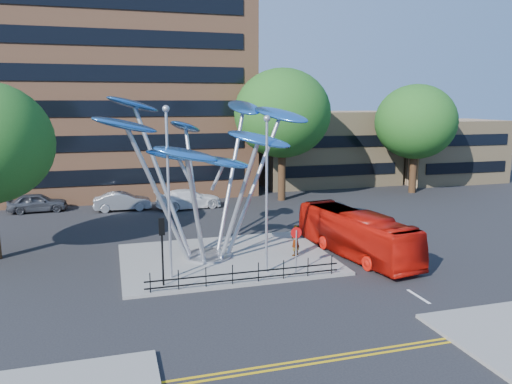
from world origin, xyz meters
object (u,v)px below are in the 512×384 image
object	(u,v)px
parked_car_left	(37,202)
tree_right	(282,113)
leaf_sculpture	(204,142)
traffic_light_island	(162,237)
street_lamp_right	(267,180)
pedestrian	(295,240)
tree_far	(416,122)
street_lamp_left	(168,178)
parked_car_mid	(123,201)
no_entry_sign_island	(296,242)
red_bus	(356,234)
parked_car_right	(189,199)

from	to	relation	value
parked_car_left	tree_right	bearing A→B (deg)	-95.27
leaf_sculpture	parked_car_left	distance (m)	20.70
tree_right	traffic_light_island	bearing A→B (deg)	-123.69
street_lamp_right	pedestrian	xyz separation A→B (m)	(2.50, 2.24, -4.03)
tree_far	pedestrian	bearing A→B (deg)	-138.58
leaf_sculpture	traffic_light_island	distance (m)	6.65
tree_right	street_lamp_left	xyz separation A→B (m)	(-12.50, -18.50, -2.68)
parked_car_mid	no_entry_sign_island	bearing A→B (deg)	-155.25
pedestrian	parked_car_mid	bearing A→B (deg)	-97.54
street_lamp_left	street_lamp_right	xyz separation A→B (m)	(5.00, -0.50, -0.26)
tree_right	street_lamp_right	bearing A→B (deg)	-111.54
red_bus	pedestrian	size ratio (longest dim) A/B	5.33
street_lamp_right	parked_car_mid	distance (m)	20.27
parked_car_left	parked_car_right	size ratio (longest dim) A/B	0.83
leaf_sculpture	parked_car_mid	size ratio (longest dim) A/B	2.68
traffic_light_island	parked_car_mid	bearing A→B (deg)	94.22
pedestrian	parked_car_mid	xyz separation A→B (m)	(-9.41, 16.32, -0.28)
no_entry_sign_island	tree_far	bearing A→B (deg)	44.25
tree_right	traffic_light_island	distance (m)	24.06
leaf_sculpture	red_bus	xyz separation A→B (m)	(8.67, -2.04, -5.52)
street_lamp_right	parked_car_right	xyz separation A→B (m)	(-1.38, 17.84, -4.27)
street_lamp_right	red_bus	size ratio (longest dim) A/B	0.85
parked_car_right	no_entry_sign_island	bearing A→B (deg)	-179.52
leaf_sculpture	red_bus	size ratio (longest dim) A/B	1.31
traffic_light_island	street_lamp_left	bearing A→B (deg)	63.43
no_entry_sign_island	parked_car_right	distance (m)	18.57
leaf_sculpture	no_entry_sign_island	xyz separation A→B (m)	(4.07, -4.16, -5.06)
street_lamp_left	street_lamp_right	world-z (taller)	street_lamp_left
red_bus	parked_car_right	distance (m)	17.85
street_lamp_right	parked_car_right	bearing A→B (deg)	94.42
tree_far	parked_car_left	size ratio (longest dim) A/B	2.30
parked_car_mid	traffic_light_island	bearing A→B (deg)	-174.85
tree_far	red_bus	bearing A→B (deg)	-131.57
pedestrian	street_lamp_right	bearing A→B (deg)	4.36
parked_car_left	parked_car_right	xyz separation A→B (m)	(12.39, -2.16, 0.02)
leaf_sculpture	no_entry_sign_island	world-z (taller)	leaf_sculpture
traffic_light_island	parked_car_mid	world-z (taller)	traffic_light_island
street_lamp_left	parked_car_mid	distance (m)	18.73
parked_car_right	traffic_light_island	bearing A→B (deg)	158.88
no_entry_sign_island	parked_car_mid	bearing A→B (deg)	113.82
parked_car_mid	tree_right	bearing A→B (deg)	-87.33
tree_far	pedestrian	distance (m)	26.05
street_lamp_left	pedestrian	size ratio (longest dim) A/B	4.82
red_bus	leaf_sculpture	bearing A→B (deg)	158.23
parked_car_right	pedestrian	bearing A→B (deg)	-174.49
tree_far	leaf_sculpture	xyz separation A→B (m)	(-24.07, -15.32, -0.23)
street_lamp_right	traffic_light_island	bearing A→B (deg)	-174.81
parked_car_left	traffic_light_island	bearing A→B (deg)	-160.62
parked_car_right	parked_car_mid	bearing A→B (deg)	74.06
leaf_sculpture	street_lamp_right	bearing A→B (deg)	-55.09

